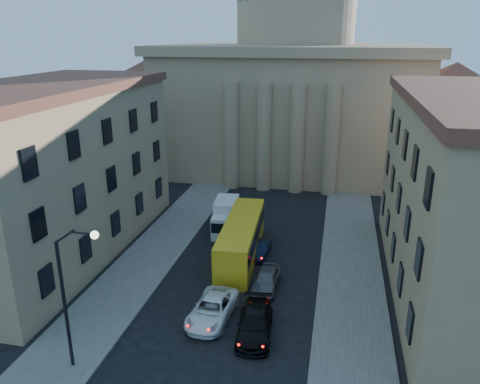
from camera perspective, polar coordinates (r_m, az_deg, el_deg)
name	(u,v)px	position (r m, az deg, el deg)	size (l,w,h in m)	color
sidewalk_left	(130,280)	(38.38, -13.24, -10.38)	(5.00, 60.00, 0.15)	#524F4B
sidewalk_right	(351,305)	(35.26, 13.43, -13.21)	(5.00, 60.00, 0.15)	#524F4B
church	(293,82)	(68.16, 6.47, 13.14)	(68.02, 28.76, 36.60)	#937A5B
building_left	(51,170)	(42.95, -22.08, 2.50)	(11.60, 26.60, 14.70)	#9B785B
street_lamp	(71,288)	(27.63, -19.91, -10.93)	(2.62, 0.44, 8.83)	black
car_left_mid	(212,309)	(32.66, -3.40, -14.06)	(2.52, 5.47, 1.52)	white
car_right_mid	(255,323)	(31.22, 1.82, -15.72)	(2.17, 5.35, 1.55)	black
car_right_far	(266,280)	(36.10, 3.22, -10.62)	(1.78, 4.43, 1.51)	#545459
car_right_distant	(261,249)	(41.06, 2.52, -6.99)	(1.29, 3.71, 1.22)	black
city_bus	(241,238)	(40.37, 0.17, -5.61)	(3.36, 11.91, 3.32)	gold
box_truck	(225,217)	(45.83, -1.78, -3.07)	(2.64, 5.57, 2.96)	silver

